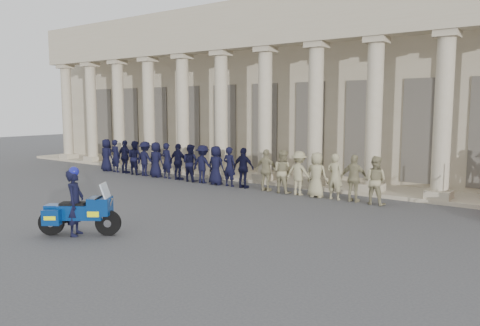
{
  "coord_description": "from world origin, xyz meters",
  "views": [
    {
      "loc": [
        10.65,
        -10.31,
        3.56
      ],
      "look_at": [
        1.03,
        2.84,
        1.6
      ],
      "focal_mm": 35.0,
      "sensor_mm": 36.0,
      "label": 1
    }
  ],
  "objects": [
    {
      "name": "ground",
      "position": [
        0.0,
        0.0,
        0.0
      ],
      "size": [
        90.0,
        90.0,
        0.0
      ],
      "primitive_type": "plane",
      "color": "#414144",
      "rests_on": "ground"
    },
    {
      "name": "building",
      "position": [
        -0.0,
        14.74,
        4.52
      ],
      "size": [
        40.0,
        12.5,
        9.0
      ],
      "color": "tan",
      "rests_on": "ground"
    },
    {
      "name": "officer_rank",
      "position": [
        -2.97,
        6.2,
        0.89
      ],
      "size": [
        16.2,
        0.68,
        1.79
      ],
      "color": "black",
      "rests_on": "ground"
    },
    {
      "name": "motorcycle",
      "position": [
        -0.44,
        -2.67,
        0.64
      ],
      "size": [
        1.97,
        1.61,
        1.48
      ],
      "rotation": [
        0.0,
        0.0,
        0.61
      ],
      "color": "black",
      "rests_on": "ground"
    },
    {
      "name": "rider",
      "position": [
        -0.55,
        -2.74,
        0.95
      ],
      "size": [
        0.75,
        0.8,
        1.93
      ],
      "rotation": [
        0.0,
        0.0,
        2.18
      ],
      "color": "black",
      "rests_on": "ground"
    }
  ]
}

